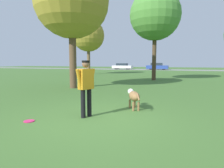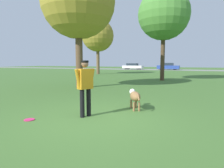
{
  "view_description": "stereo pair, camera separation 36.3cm",
  "coord_description": "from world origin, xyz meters",
  "px_view_note": "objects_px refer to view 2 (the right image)",
  "views": [
    {
      "loc": [
        2.26,
        -4.84,
        1.57
      ],
      "look_at": [
        0.09,
        0.84,
        0.9
      ],
      "focal_mm": 32.0,
      "sensor_mm": 36.0,
      "label": 1
    },
    {
      "loc": [
        2.6,
        -4.7,
        1.57
      ],
      "look_at": [
        0.09,
        0.84,
        0.9
      ],
      "focal_mm": 32.0,
      "sensor_mm": 36.0,
      "label": 2
    }
  ],
  "objects_px": {
    "parked_car_white": "(133,66)",
    "tree_mid_center": "(164,14)",
    "dog": "(135,96)",
    "parked_car_blue": "(168,66)",
    "person": "(85,84)",
    "tree_far_left": "(98,36)",
    "frisbee": "(29,120)",
    "tree_near_left": "(78,2)"
  },
  "relations": [
    {
      "from": "tree_near_left",
      "to": "parked_car_white",
      "type": "relative_size",
      "value": 1.63
    },
    {
      "from": "parked_car_blue",
      "to": "person",
      "type": "bearing_deg",
      "value": -85.29
    },
    {
      "from": "person",
      "to": "tree_mid_center",
      "type": "relative_size",
      "value": 0.21
    },
    {
      "from": "parked_car_blue",
      "to": "parked_car_white",
      "type": "bearing_deg",
      "value": -179.76
    },
    {
      "from": "person",
      "to": "tree_far_left",
      "type": "distance_m",
      "value": 21.18
    },
    {
      "from": "tree_near_left",
      "to": "tree_far_left",
      "type": "distance_m",
      "value": 14.23
    },
    {
      "from": "dog",
      "to": "person",
      "type": "bearing_deg",
      "value": 115.03
    },
    {
      "from": "person",
      "to": "parked_car_white",
      "type": "xyz_separation_m",
      "value": [
        -10.95,
        37.17,
        -0.3
      ]
    },
    {
      "from": "parked_car_blue",
      "to": "dog",
      "type": "bearing_deg",
      "value": -83.48
    },
    {
      "from": "frisbee",
      "to": "tree_mid_center",
      "type": "relative_size",
      "value": 0.04
    },
    {
      "from": "frisbee",
      "to": "parked_car_white",
      "type": "xyz_separation_m",
      "value": [
        -9.74,
        38.11,
        0.65
      ]
    },
    {
      "from": "parked_car_white",
      "to": "parked_car_blue",
      "type": "relative_size",
      "value": 1.02
    },
    {
      "from": "person",
      "to": "tree_far_left",
      "type": "height_order",
      "value": "tree_far_left"
    },
    {
      "from": "tree_mid_center",
      "to": "parked_car_blue",
      "type": "height_order",
      "value": "tree_mid_center"
    },
    {
      "from": "frisbee",
      "to": "parked_car_blue",
      "type": "relative_size",
      "value": 0.06
    },
    {
      "from": "person",
      "to": "frisbee",
      "type": "xyz_separation_m",
      "value": [
        -1.21,
        -0.94,
        -0.94
      ]
    },
    {
      "from": "parked_car_blue",
      "to": "tree_near_left",
      "type": "bearing_deg",
      "value": -91.25
    },
    {
      "from": "tree_far_left",
      "to": "dog",
      "type": "bearing_deg",
      "value": -58.19
    },
    {
      "from": "parked_car_white",
      "to": "parked_car_blue",
      "type": "distance_m",
      "value": 7.58
    },
    {
      "from": "dog",
      "to": "tree_near_left",
      "type": "bearing_deg",
      "value": 20.06
    },
    {
      "from": "frisbee",
      "to": "tree_mid_center",
      "type": "height_order",
      "value": "tree_mid_center"
    },
    {
      "from": "person",
      "to": "frisbee",
      "type": "relative_size",
      "value": 5.77
    },
    {
      "from": "dog",
      "to": "tree_far_left",
      "type": "height_order",
      "value": "tree_far_left"
    },
    {
      "from": "tree_mid_center",
      "to": "parked_car_blue",
      "type": "distance_m",
      "value": 25.35
    },
    {
      "from": "frisbee",
      "to": "parked_car_blue",
      "type": "height_order",
      "value": "parked_car_blue"
    },
    {
      "from": "frisbee",
      "to": "tree_mid_center",
      "type": "xyz_separation_m",
      "value": [
        1.1,
        13.53,
        5.51
      ]
    },
    {
      "from": "tree_far_left",
      "to": "parked_car_blue",
      "type": "height_order",
      "value": "tree_far_left"
    },
    {
      "from": "frisbee",
      "to": "tree_near_left",
      "type": "height_order",
      "value": "tree_near_left"
    },
    {
      "from": "tree_mid_center",
      "to": "tree_near_left",
      "type": "height_order",
      "value": "tree_mid_center"
    },
    {
      "from": "frisbee",
      "to": "parked_car_blue",
      "type": "bearing_deg",
      "value": 93.24
    },
    {
      "from": "tree_near_left",
      "to": "parked_car_blue",
      "type": "xyz_separation_m",
      "value": [
        0.44,
        31.81,
        -4.43
      ]
    },
    {
      "from": "dog",
      "to": "tree_near_left",
      "type": "xyz_separation_m",
      "value": [
        -4.82,
        3.99,
        4.68
      ]
    },
    {
      "from": "person",
      "to": "tree_mid_center",
      "type": "distance_m",
      "value": 13.39
    },
    {
      "from": "tree_mid_center",
      "to": "tree_near_left",
      "type": "distance_m",
      "value": 8.05
    },
    {
      "from": "tree_near_left",
      "to": "tree_far_left",
      "type": "xyz_separation_m",
      "value": [
        -5.73,
        13.02,
        -0.14
      ]
    },
    {
      "from": "tree_far_left",
      "to": "person",
      "type": "bearing_deg",
      "value": -62.68
    },
    {
      "from": "parked_car_blue",
      "to": "tree_mid_center",
      "type": "bearing_deg",
      "value": -82.92
    },
    {
      "from": "parked_car_white",
      "to": "tree_mid_center",
      "type": "bearing_deg",
      "value": -64.38
    },
    {
      "from": "dog",
      "to": "tree_mid_center",
      "type": "relative_size",
      "value": 0.14
    },
    {
      "from": "frisbee",
      "to": "dog",
      "type": "bearing_deg",
      "value": 47.2
    },
    {
      "from": "frisbee",
      "to": "person",
      "type": "bearing_deg",
      "value": 37.77
    },
    {
      "from": "dog",
      "to": "tree_mid_center",
      "type": "xyz_separation_m",
      "value": [
        -1.12,
        11.13,
        5.09
      ]
    }
  ]
}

